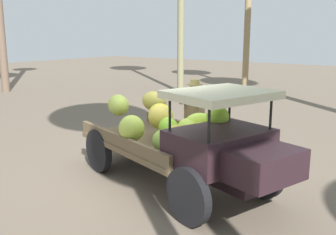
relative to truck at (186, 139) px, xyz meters
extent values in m
plane|color=#6A5C4D|center=(-0.86, 0.32, -0.93)|extent=(60.00, 60.00, 0.00)
cube|color=black|center=(-0.39, 0.10, -0.44)|extent=(3.95, 1.59, 0.16)
cylinder|color=black|center=(1.23, 0.44, -0.49)|extent=(0.87, 0.39, 0.87)
cylinder|color=black|center=(0.76, -1.09, -0.49)|extent=(0.87, 0.39, 0.87)
cylinder|color=black|center=(-1.45, 1.26, -0.49)|extent=(0.87, 0.39, 0.87)
cylinder|color=black|center=(-1.92, -0.27, -0.49)|extent=(0.87, 0.39, 0.87)
cube|color=brown|center=(-0.82, 0.23, -0.26)|extent=(3.37, 2.52, 0.10)
cube|color=brown|center=(-0.59, 0.99, -0.10)|extent=(2.89, 0.95, 0.22)
cube|color=brown|center=(-1.06, -0.54, -0.10)|extent=(2.89, 0.95, 0.22)
cube|color=black|center=(0.80, -0.27, 0.06)|extent=(1.50, 1.78, 0.55)
cube|color=black|center=(1.66, -0.53, 0.01)|extent=(0.98, 1.22, 0.44)
cylinder|color=black|center=(1.41, 0.22, 0.61)|extent=(0.04, 0.04, 0.55)
cylinder|color=black|center=(1.04, -1.01, 0.61)|extent=(0.04, 0.04, 0.55)
cylinder|color=black|center=(0.57, 0.48, 0.61)|extent=(0.04, 0.04, 0.55)
cylinder|color=black|center=(0.19, -0.76, 0.61)|extent=(0.04, 0.04, 0.55)
cube|color=beige|center=(0.80, -0.27, 0.89)|extent=(1.61, 1.81, 0.12)
ellipsoid|color=#8DB044|center=(-0.09, -0.43, 0.01)|extent=(0.75, 0.58, 0.49)
ellipsoid|color=gold|center=(-0.91, 0.47, 0.25)|extent=(0.83, 0.81, 0.46)
ellipsoid|color=gold|center=(0.19, 0.19, 0.05)|extent=(0.64, 0.66, 0.51)
ellipsoid|color=#85C130|center=(-0.51, 0.17, 0.06)|extent=(0.72, 0.71, 0.50)
ellipsoid|color=#AFC848|center=(-0.93, -0.37, 0.13)|extent=(0.74, 0.74, 0.54)
ellipsoid|color=gold|center=(-0.01, -0.31, 0.06)|extent=(0.71, 0.71, 0.60)
ellipsoid|color=#ACCF40|center=(-0.07, 0.56, 0.11)|extent=(0.74, 0.66, 0.53)
ellipsoid|color=gold|center=(-0.81, 0.31, 0.23)|extent=(0.81, 0.81, 0.61)
ellipsoid|color=gold|center=(-1.51, 1.02, 0.37)|extent=(0.61, 0.50, 0.52)
ellipsoid|color=#A7BC49|center=(-1.76, 0.17, 0.38)|extent=(0.85, 0.84, 0.56)
ellipsoid|color=#A6C042|center=(-0.23, 0.42, 0.03)|extent=(0.78, 0.75, 0.54)
ellipsoid|color=#7FB32C|center=(0.41, 0.36, 0.38)|extent=(0.76, 0.78, 0.52)
cylinder|color=#BCB8AB|center=(-0.80, 1.72, -0.50)|extent=(0.15, 0.15, 0.86)
cylinder|color=#BCB8AB|center=(-1.06, 1.73, -0.50)|extent=(0.15, 0.15, 0.86)
cube|color=olive|center=(-0.93, 1.72, 0.23)|extent=(0.41, 0.25, 0.59)
cylinder|color=olive|center=(-0.83, 1.62, 0.32)|extent=(0.32, 0.38, 0.10)
cylinder|color=olive|center=(-1.03, 1.63, 0.32)|extent=(0.33, 0.37, 0.10)
sphere|color=tan|center=(-0.93, 1.72, 0.64)|extent=(0.22, 0.22, 0.22)
cylinder|color=olive|center=(-0.93, 1.72, 0.70)|extent=(0.34, 0.34, 0.02)
cylinder|color=olive|center=(-0.93, 1.72, 0.76)|extent=(0.20, 0.20, 0.10)
cube|color=olive|center=(-2.51, 1.17, -0.67)|extent=(0.73, 0.72, 0.51)
cylinder|color=#8B7450|center=(-5.03, 13.08, 2.23)|extent=(0.32, 0.32, 6.31)
camera|label=1|loc=(3.61, -5.46, 1.79)|focal=41.61mm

